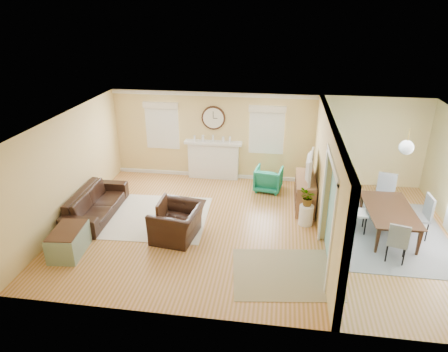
{
  "coord_description": "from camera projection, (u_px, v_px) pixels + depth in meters",
  "views": [
    {
      "loc": [
        0.44,
        -8.14,
        4.89
      ],
      "look_at": [
        -0.8,
        0.3,
        1.2
      ],
      "focal_mm": 32.0,
      "sensor_mm": 36.0,
      "label": 1
    }
  ],
  "objects": [
    {
      "name": "ceiling",
      "position": [
        260.0,
        123.0,
        8.36
      ],
      "size": [
        9.0,
        6.0,
        0.02
      ],
      "primitive_type": "cube",
      "color": "white",
      "rests_on": "wall_back"
    },
    {
      "name": "partition",
      "position": [
        326.0,
        176.0,
        8.9
      ],
      "size": [
        0.17,
        6.0,
        2.6
      ],
      "color": "#E4C674",
      "rests_on": "ground"
    },
    {
      "name": "dining_chair_w",
      "position": [
        358.0,
        208.0,
        9.13
      ],
      "size": [
        0.47,
        0.47,
        1.0
      ],
      "color": "white",
      "rests_on": "floor"
    },
    {
      "name": "potted_plant",
      "position": [
        308.0,
        198.0,
        9.35
      ],
      "size": [
        0.44,
        0.47,
        0.44
      ],
      "primitive_type": "imported",
      "rotation": [
        0.0,
        0.0,
        4.42
      ],
      "color": "#337F33",
      "rests_on": "garden_stool"
    },
    {
      "name": "window_left",
      "position": [
        162.0,
        122.0,
        11.82
      ],
      "size": [
        1.05,
        0.13,
        1.42
      ],
      "color": "white",
      "rests_on": "wall_back"
    },
    {
      "name": "credenza",
      "position": [
        305.0,
        192.0,
        10.32
      ],
      "size": [
        0.49,
        1.43,
        0.8
      ],
      "color": "brown",
      "rests_on": "floor"
    },
    {
      "name": "rug_cream",
      "position": [
        153.0,
        216.0,
        9.96
      ],
      "size": [
        2.78,
        2.44,
        0.01
      ],
      "primitive_type": "cube",
      "rotation": [
        0.0,
        0.0,
        0.04
      ],
      "color": "#EEE0C7",
      "rests_on": "floor"
    },
    {
      "name": "wall_clock",
      "position": [
        213.0,
        118.0,
        11.55
      ],
      "size": [
        0.7,
        0.07,
        0.7
      ],
      "color": "#3F2411",
      "rests_on": "wall_back"
    },
    {
      "name": "trunk",
      "position": [
        69.0,
        241.0,
        8.41
      ],
      "size": [
        0.7,
        1.04,
        0.57
      ],
      "color": "gray",
      "rests_on": "floor"
    },
    {
      "name": "fireplace",
      "position": [
        213.0,
        159.0,
        11.97
      ],
      "size": [
        1.7,
        0.3,
        1.17
      ],
      "color": "white",
      "rests_on": "ground"
    },
    {
      "name": "green_chair",
      "position": [
        268.0,
        179.0,
        11.26
      ],
      "size": [
        0.82,
        0.84,
        0.67
      ],
      "primitive_type": "imported",
      "rotation": [
        0.0,
        0.0,
        2.99
      ],
      "color": "#0A6F52",
      "rests_on": "floor"
    },
    {
      "name": "tv",
      "position": [
        306.0,
        166.0,
        10.04
      ],
      "size": [
        0.27,
        1.16,
        0.66
      ],
      "primitive_type": "imported",
      "rotation": [
        0.0,
        0.0,
        1.47
      ],
      "color": "black",
      "rests_on": "credenza"
    },
    {
      "name": "dining_chair_e",
      "position": [
        418.0,
        213.0,
        8.86
      ],
      "size": [
        0.47,
        0.47,
        1.04
      ],
      "color": "gray",
      "rests_on": "floor"
    },
    {
      "name": "dining_chair_n",
      "position": [
        385.0,
        191.0,
        9.93
      ],
      "size": [
        0.55,
        0.55,
        1.01
      ],
      "color": "gray",
      "rests_on": "floor"
    },
    {
      "name": "wall_left",
      "position": [
        68.0,
        168.0,
        9.47
      ],
      "size": [
        0.02,
        6.0,
        2.6
      ],
      "primitive_type": "cube",
      "color": "#E4C674",
      "rests_on": "ground"
    },
    {
      "name": "sofa",
      "position": [
        96.0,
        203.0,
        9.91
      ],
      "size": [
        0.96,
        2.3,
        0.66
      ],
      "primitive_type": "imported",
      "rotation": [
        0.0,
        0.0,
        1.6
      ],
      "color": "black",
      "rests_on": "floor"
    },
    {
      "name": "pendant",
      "position": [
        406.0,
        147.0,
        8.12
      ],
      "size": [
        0.3,
        0.3,
        0.55
      ],
      "color": "gold",
      "rests_on": "ceiling"
    },
    {
      "name": "dining_chair_s",
      "position": [
        398.0,
        238.0,
        8.08
      ],
      "size": [
        0.5,
        0.5,
        0.9
      ],
      "color": "gray",
      "rests_on": "floor"
    },
    {
      "name": "floor",
      "position": [
        256.0,
        230.0,
        9.39
      ],
      "size": [
        9.0,
        9.0,
        0.0
      ],
      "primitive_type": "plane",
      "color": "#9F6923",
      "rests_on": "ground"
    },
    {
      "name": "window_right",
      "position": [
        267.0,
        127.0,
        11.4
      ],
      "size": [
        1.05,
        0.13,
        1.42
      ],
      "color": "white",
      "rests_on": "wall_back"
    },
    {
      "name": "rug_grey",
      "position": [
        387.0,
        233.0,
        9.23
      ],
      "size": [
        2.6,
        3.24,
        0.01
      ],
      "primitive_type": "cube",
      "color": "gray",
      "rests_on": "floor"
    },
    {
      "name": "rug_jute",
      "position": [
        285.0,
        273.0,
        7.86
      ],
      "size": [
        2.23,
        1.91,
        0.01
      ],
      "primitive_type": "cube",
      "rotation": [
        0.0,
        0.0,
        0.13
      ],
      "color": "tan",
      "rests_on": "floor"
    },
    {
      "name": "dining_table",
      "position": [
        389.0,
        221.0,
        9.1
      ],
      "size": [
        1.09,
        1.88,
        0.65
      ],
      "primitive_type": "imported",
      "rotation": [
        0.0,
        0.0,
        1.6
      ],
      "color": "#3F2411",
      "rests_on": "floor"
    },
    {
      "name": "wall_front",
      "position": [
        244.0,
        257.0,
        6.15
      ],
      "size": [
        9.0,
        0.02,
        2.6
      ],
      "primitive_type": "cube",
      "color": "#E4C674",
      "rests_on": "ground"
    },
    {
      "name": "wall_back",
      "position": [
        265.0,
        138.0,
        11.6
      ],
      "size": [
        9.0,
        0.02,
        2.6
      ],
      "primitive_type": "cube",
      "color": "#E4C674",
      "rests_on": "ground"
    },
    {
      "name": "eames_chair",
      "position": [
        178.0,
        222.0,
        8.96
      ],
      "size": [
        1.15,
        1.28,
        0.75
      ],
      "primitive_type": "imported",
      "rotation": [
        0.0,
        0.0,
        -1.7
      ],
      "color": "black",
      "rests_on": "floor"
    },
    {
      "name": "garden_stool",
      "position": [
        306.0,
        215.0,
        9.53
      ],
      "size": [
        0.34,
        0.34,
        0.5
      ],
      "primitive_type": "cylinder",
      "color": "white",
      "rests_on": "floor"
    }
  ]
}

